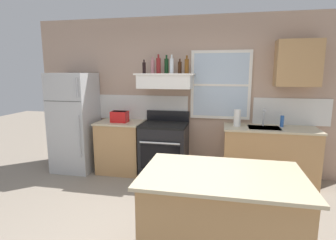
# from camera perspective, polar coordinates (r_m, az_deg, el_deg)

# --- Properties ---
(back_wall) EXTENTS (5.40, 0.11, 2.70)m
(back_wall) POSITION_cam_1_polar(r_m,az_deg,el_deg) (4.76, 3.49, 5.14)
(back_wall) COLOR tan
(back_wall) RESTS_ON ground_plane
(refrigerator) EXTENTS (0.70, 0.72, 1.75)m
(refrigerator) POSITION_cam_1_polar(r_m,az_deg,el_deg) (5.12, -19.15, -0.44)
(refrigerator) COLOR #B7BABC
(refrigerator) RESTS_ON ground_plane
(counter_left_of_stove) EXTENTS (0.79, 0.63, 0.91)m
(counter_left_of_stove) POSITION_cam_1_polar(r_m,az_deg,el_deg) (4.89, -9.88, -5.54)
(counter_left_of_stove) COLOR tan
(counter_left_of_stove) RESTS_ON ground_plane
(toaster) EXTENTS (0.30, 0.20, 0.19)m
(toaster) POSITION_cam_1_polar(r_m,az_deg,el_deg) (4.73, -10.21, 0.75)
(toaster) COLOR red
(toaster) RESTS_ON counter_left_of_stove
(stove_range) EXTENTS (0.76, 0.69, 1.09)m
(stove_range) POSITION_cam_1_polar(r_m,az_deg,el_deg) (4.63, -0.75, -6.21)
(stove_range) COLOR black
(stove_range) RESTS_ON ground_plane
(range_hood_shelf) EXTENTS (0.96, 0.52, 0.24)m
(range_hood_shelf) POSITION_cam_1_polar(r_m,az_deg,el_deg) (4.53, -0.52, 8.33)
(range_hood_shelf) COLOR white
(bottle_balsamic_dark) EXTENTS (0.06, 0.06, 0.22)m
(bottle_balsamic_dark) POSITION_cam_1_polar(r_m,az_deg,el_deg) (4.57, -5.09, 11.01)
(bottle_balsamic_dark) COLOR black
(bottle_balsamic_dark) RESTS_ON range_hood_shelf
(bottle_rose_pink) EXTENTS (0.07, 0.07, 0.27)m
(bottle_rose_pink) POSITION_cam_1_polar(r_m,az_deg,el_deg) (4.64, -3.26, 11.25)
(bottle_rose_pink) COLOR #C67F84
(bottle_rose_pink) RESTS_ON range_hood_shelf
(bottle_red_label_wine) EXTENTS (0.07, 0.07, 0.31)m
(bottle_red_label_wine) POSITION_cam_1_polar(r_m,az_deg,el_deg) (4.52, -2.04, 11.49)
(bottle_red_label_wine) COLOR maroon
(bottle_red_label_wine) RESTS_ON range_hood_shelf
(bottle_dark_green_wine) EXTENTS (0.07, 0.07, 0.30)m
(bottle_dark_green_wine) POSITION_cam_1_polar(r_m,az_deg,el_deg) (4.57, -0.32, 11.44)
(bottle_dark_green_wine) COLOR #143819
(bottle_dark_green_wine) RESTS_ON range_hood_shelf
(bottle_clear_tall) EXTENTS (0.06, 0.06, 0.30)m
(bottle_clear_tall) POSITION_cam_1_polar(r_m,az_deg,el_deg) (4.46, 0.78, 11.47)
(bottle_clear_tall) COLOR silver
(bottle_clear_tall) RESTS_ON range_hood_shelf
(bottle_brown_stout) EXTENTS (0.06, 0.06, 0.23)m
(bottle_brown_stout) POSITION_cam_1_polar(r_m,az_deg,el_deg) (4.49, 2.52, 11.11)
(bottle_brown_stout) COLOR #381E0F
(bottle_brown_stout) RESTS_ON range_hood_shelf
(bottle_amber_wine) EXTENTS (0.07, 0.07, 0.28)m
(bottle_amber_wine) POSITION_cam_1_polar(r_m,az_deg,el_deg) (4.43, 3.99, 11.37)
(bottle_amber_wine) COLOR brown
(bottle_amber_wine) RESTS_ON range_hood_shelf
(counter_right_with_sink) EXTENTS (1.43, 0.63, 0.91)m
(counter_right_with_sink) POSITION_cam_1_polar(r_m,az_deg,el_deg) (4.62, 20.56, -7.01)
(counter_right_with_sink) COLOR tan
(counter_right_with_sink) RESTS_ON ground_plane
(sink_faucet) EXTENTS (0.03, 0.17, 0.28)m
(sink_faucet) POSITION_cam_1_polar(r_m,az_deg,el_deg) (4.56, 19.64, 0.93)
(sink_faucet) COLOR silver
(sink_faucet) RESTS_ON counter_right_with_sink
(paper_towel_roll) EXTENTS (0.11, 0.11, 0.27)m
(paper_towel_roll) POSITION_cam_1_polar(r_m,az_deg,el_deg) (4.43, 14.46, 0.43)
(paper_towel_roll) COLOR white
(paper_towel_roll) RESTS_ON counter_right_with_sink
(dish_soap_bottle) EXTENTS (0.06, 0.06, 0.18)m
(dish_soap_bottle) POSITION_cam_1_polar(r_m,az_deg,el_deg) (4.63, 23.01, -0.24)
(dish_soap_bottle) COLOR blue
(dish_soap_bottle) RESTS_ON counter_right_with_sink
(kitchen_island) EXTENTS (1.40, 0.90, 0.91)m
(kitchen_island) POSITION_cam_1_polar(r_m,az_deg,el_deg) (2.62, 11.04, -20.27)
(kitchen_island) COLOR tan
(kitchen_island) RESTS_ON ground_plane
(upper_cabinet_right) EXTENTS (0.64, 0.32, 0.70)m
(upper_cabinet_right) POSITION_cam_1_polar(r_m,az_deg,el_deg) (4.64, 25.81, 10.78)
(upper_cabinet_right) COLOR tan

